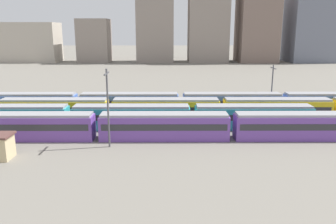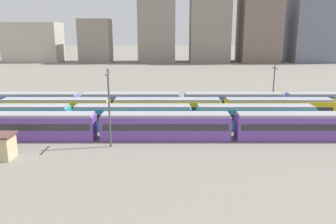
{
  "view_description": "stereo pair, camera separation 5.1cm",
  "coord_description": "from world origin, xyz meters",
  "px_view_note": "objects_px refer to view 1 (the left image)",
  "views": [
    {
      "loc": [
        18.21,
        -45.62,
        14.94
      ],
      "look_at": [
        18.48,
        7.8,
        2.04
      ],
      "focal_mm": 36.19,
      "sensor_mm": 36.0,
      "label": 1
    },
    {
      "loc": [
        18.26,
        -45.62,
        14.94
      ],
      "look_at": [
        18.48,
        7.8,
        2.04
      ],
      "focal_mm": 36.19,
      "sensor_mm": 36.0,
      "label": 2
    }
  ],
  "objects_px": {
    "train_track_1": "(132,117)",
    "catenary_pole_0": "(108,105)",
    "train_track_3": "(232,103)",
    "catenary_pole_1": "(272,85)",
    "train_track_0": "(232,126)",
    "train_track_2": "(277,109)"
  },
  "relations": [
    {
      "from": "catenary_pole_0",
      "to": "catenary_pole_1",
      "type": "relative_size",
      "value": 1.2
    },
    {
      "from": "train_track_1",
      "to": "train_track_2",
      "type": "bearing_deg",
      "value": 12.11
    },
    {
      "from": "train_track_0",
      "to": "train_track_1",
      "type": "bearing_deg",
      "value": 160.34
    },
    {
      "from": "train_track_1",
      "to": "catenary_pole_0",
      "type": "height_order",
      "value": "catenary_pole_0"
    },
    {
      "from": "train_track_1",
      "to": "train_track_3",
      "type": "relative_size",
      "value": 0.6
    },
    {
      "from": "train_track_0",
      "to": "catenary_pole_0",
      "type": "distance_m",
      "value": 17.39
    },
    {
      "from": "train_track_3",
      "to": "catenary_pole_0",
      "type": "relative_size",
      "value": 9.1
    },
    {
      "from": "catenary_pole_0",
      "to": "catenary_pole_1",
      "type": "distance_m",
      "value": 35.56
    },
    {
      "from": "train_track_2",
      "to": "catenary_pole_0",
      "type": "xyz_separation_m",
      "value": [
        -26.33,
        -13.68,
        3.79
      ]
    },
    {
      "from": "train_track_3",
      "to": "catenary_pole_0",
      "type": "distance_m",
      "value": 27.48
    },
    {
      "from": "train_track_0",
      "to": "train_track_1",
      "type": "height_order",
      "value": "same"
    },
    {
      "from": "train_track_1",
      "to": "train_track_3",
      "type": "distance_m",
      "value": 20.36
    },
    {
      "from": "train_track_1",
      "to": "train_track_2",
      "type": "xyz_separation_m",
      "value": [
        24.24,
        5.2,
        0.0
      ]
    },
    {
      "from": "train_track_0",
      "to": "catenary_pole_1",
      "type": "relative_size",
      "value": 8.72
    },
    {
      "from": "train_track_1",
      "to": "catenary_pole_1",
      "type": "bearing_deg",
      "value": 27.79
    },
    {
      "from": "train_track_0",
      "to": "train_track_3",
      "type": "distance_m",
      "value": 15.88
    },
    {
      "from": "train_track_1",
      "to": "catenary_pole_0",
      "type": "bearing_deg",
      "value": -103.87
    },
    {
      "from": "train_track_1",
      "to": "train_track_3",
      "type": "bearing_deg",
      "value": 30.71
    },
    {
      "from": "train_track_1",
      "to": "catenary_pole_1",
      "type": "distance_m",
      "value": 29.28
    },
    {
      "from": "train_track_1",
      "to": "catenary_pole_0",
      "type": "distance_m",
      "value": 9.52
    },
    {
      "from": "catenary_pole_1",
      "to": "train_track_2",
      "type": "bearing_deg",
      "value": -100.42
    },
    {
      "from": "train_track_1",
      "to": "catenary_pole_1",
      "type": "xyz_separation_m",
      "value": [
        25.78,
        13.59,
        2.9
      ]
    }
  ]
}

